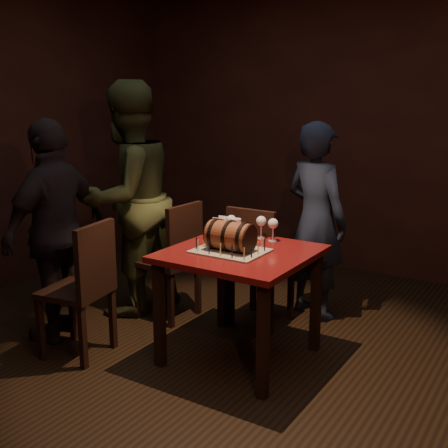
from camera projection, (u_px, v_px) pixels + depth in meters
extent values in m
plane|color=black|center=(216.00, 365.00, 3.70)|extent=(5.00, 5.00, 0.00)
cube|color=black|center=(356.00, 130.00, 5.44)|extent=(5.00, 0.04, 2.80)
cube|color=#530D0F|center=(240.00, 254.00, 3.65)|extent=(0.90, 0.90, 0.04)
cube|color=black|center=(159.00, 314.00, 3.62)|extent=(0.06, 0.06, 0.71)
cube|color=black|center=(263.00, 342.00, 3.22)|extent=(0.06, 0.06, 0.71)
cube|color=black|center=(223.00, 282.00, 4.25)|extent=(0.06, 0.06, 0.71)
cube|color=black|center=(316.00, 301.00, 3.85)|extent=(0.06, 0.06, 0.71)
cube|color=gray|center=(230.00, 251.00, 3.62)|extent=(0.45, 0.35, 0.01)
cylinder|color=brown|center=(230.00, 236.00, 3.59)|extent=(0.28, 0.19, 0.19)
cylinder|color=black|center=(217.00, 234.00, 3.65)|extent=(0.02, 0.20, 0.20)
cylinder|color=black|center=(230.00, 236.00, 3.59)|extent=(0.02, 0.20, 0.20)
cylinder|color=black|center=(244.00, 238.00, 3.54)|extent=(0.02, 0.20, 0.20)
cylinder|color=black|center=(211.00, 233.00, 3.67)|extent=(0.01, 0.18, 0.18)
cylinder|color=black|center=(250.00, 239.00, 3.52)|extent=(0.01, 0.18, 0.18)
cylinder|color=black|center=(209.00, 233.00, 3.68)|extent=(0.04, 0.02, 0.02)
sphere|color=black|center=(206.00, 232.00, 3.69)|extent=(0.03, 0.03, 0.03)
cylinder|color=#FEF698|center=(198.00, 246.00, 3.57)|extent=(0.01, 0.01, 0.08)
cylinder|color=black|center=(198.00, 239.00, 3.55)|extent=(0.00, 0.00, 0.01)
cylinder|color=black|center=(209.00, 248.00, 3.52)|extent=(0.01, 0.01, 0.08)
cylinder|color=black|center=(209.00, 241.00, 3.51)|extent=(0.00, 0.00, 0.01)
cylinder|color=#FEF698|center=(220.00, 250.00, 3.48)|extent=(0.01, 0.01, 0.08)
cylinder|color=black|center=(220.00, 243.00, 3.47)|extent=(0.00, 0.00, 0.01)
cylinder|color=black|center=(232.00, 252.00, 3.43)|extent=(0.01, 0.01, 0.08)
cylinder|color=black|center=(232.00, 245.00, 3.42)|extent=(0.00, 0.00, 0.01)
cylinder|color=#FEF698|center=(244.00, 254.00, 3.39)|extent=(0.01, 0.01, 0.08)
cylinder|color=black|center=(244.00, 247.00, 3.38)|extent=(0.00, 0.00, 0.01)
cylinder|color=black|center=(252.00, 251.00, 3.45)|extent=(0.01, 0.01, 0.08)
cylinder|color=black|center=(252.00, 244.00, 3.44)|extent=(0.00, 0.00, 0.01)
cylinder|color=#FEF698|center=(258.00, 248.00, 3.52)|extent=(0.01, 0.01, 0.08)
cylinder|color=black|center=(258.00, 241.00, 3.51)|extent=(0.00, 0.00, 0.01)
cylinder|color=black|center=(265.00, 245.00, 3.59)|extent=(0.01, 0.01, 0.08)
cylinder|color=black|center=(265.00, 238.00, 3.58)|extent=(0.00, 0.00, 0.01)
cylinder|color=#FEF698|center=(262.00, 242.00, 3.64)|extent=(0.01, 0.01, 0.08)
cylinder|color=black|center=(262.00, 236.00, 3.63)|extent=(0.00, 0.00, 0.01)
cylinder|color=black|center=(251.00, 241.00, 3.69)|extent=(0.01, 0.01, 0.08)
cylinder|color=black|center=(251.00, 234.00, 3.68)|extent=(0.00, 0.00, 0.01)
cylinder|color=#FEF698|center=(240.00, 239.00, 3.73)|extent=(0.01, 0.01, 0.08)
cylinder|color=black|center=(240.00, 232.00, 3.72)|extent=(0.00, 0.00, 0.01)
cylinder|color=black|center=(229.00, 237.00, 3.78)|extent=(0.01, 0.01, 0.08)
cylinder|color=black|center=(229.00, 231.00, 3.77)|extent=(0.00, 0.00, 0.01)
cylinder|color=#FEF698|center=(218.00, 236.00, 3.82)|extent=(0.01, 0.01, 0.08)
cylinder|color=black|center=(218.00, 229.00, 3.81)|extent=(0.00, 0.00, 0.01)
cylinder|color=black|center=(211.00, 238.00, 3.76)|extent=(0.01, 0.01, 0.08)
cylinder|color=black|center=(211.00, 231.00, 3.75)|extent=(0.00, 0.00, 0.01)
cylinder|color=#FEF698|center=(204.00, 241.00, 3.69)|extent=(0.01, 0.01, 0.08)
cylinder|color=black|center=(204.00, 234.00, 3.68)|extent=(0.00, 0.00, 0.01)
cylinder|color=black|center=(196.00, 243.00, 3.62)|extent=(0.01, 0.01, 0.08)
cylinder|color=black|center=(196.00, 237.00, 3.61)|extent=(0.00, 0.00, 0.01)
cylinder|color=silver|center=(231.00, 237.00, 3.99)|extent=(0.06, 0.06, 0.01)
cylinder|color=silver|center=(231.00, 230.00, 3.98)|extent=(0.01, 0.01, 0.09)
sphere|color=silver|center=(231.00, 220.00, 3.96)|extent=(0.07, 0.07, 0.07)
sphere|color=#591114|center=(231.00, 221.00, 3.96)|extent=(0.05, 0.05, 0.05)
cylinder|color=silver|center=(261.00, 238.00, 3.96)|extent=(0.06, 0.06, 0.01)
cylinder|color=silver|center=(261.00, 231.00, 3.95)|extent=(0.01, 0.01, 0.09)
sphere|color=silver|center=(261.00, 221.00, 3.93)|extent=(0.07, 0.07, 0.07)
cylinder|color=silver|center=(273.00, 241.00, 3.88)|extent=(0.06, 0.06, 0.01)
cylinder|color=silver|center=(273.00, 234.00, 3.87)|extent=(0.01, 0.01, 0.09)
sphere|color=silver|center=(273.00, 223.00, 3.85)|extent=(0.07, 0.07, 0.07)
sphere|color=#BF594C|center=(273.00, 224.00, 3.86)|extent=(0.05, 0.05, 0.05)
cylinder|color=silver|center=(236.00, 229.00, 3.90)|extent=(0.07, 0.07, 0.15)
cylinder|color=#9E5414|center=(236.00, 232.00, 3.90)|extent=(0.06, 0.06, 0.11)
cylinder|color=white|center=(236.00, 222.00, 3.89)|extent=(0.06, 0.06, 0.02)
cube|color=black|center=(262.00, 266.00, 4.31)|extent=(0.40, 0.40, 0.04)
cube|color=black|center=(291.00, 293.00, 4.41)|extent=(0.04, 0.04, 0.43)
cube|color=black|center=(253.00, 285.00, 4.59)|extent=(0.04, 0.04, 0.43)
cube|color=black|center=(270.00, 307.00, 4.13)|extent=(0.04, 0.04, 0.43)
cube|color=black|center=(231.00, 298.00, 4.31)|extent=(0.04, 0.04, 0.43)
cube|color=black|center=(250.00, 240.00, 4.10)|extent=(0.40, 0.04, 0.46)
cube|color=black|center=(167.00, 262.00, 4.42)|extent=(0.42, 0.42, 0.04)
cube|color=black|center=(166.00, 280.00, 4.71)|extent=(0.04, 0.04, 0.43)
cube|color=black|center=(138.00, 292.00, 4.44)|extent=(0.04, 0.04, 0.43)
cube|color=black|center=(198.00, 288.00, 4.52)|extent=(0.04, 0.04, 0.43)
cube|color=black|center=(171.00, 301.00, 4.25)|extent=(0.04, 0.04, 0.43)
cube|color=black|center=(185.00, 234.00, 4.27)|extent=(0.06, 0.40, 0.46)
cube|color=black|center=(75.00, 291.00, 3.77)|extent=(0.46, 0.46, 0.04)
cube|color=black|center=(73.00, 311.00, 4.04)|extent=(0.04, 0.04, 0.43)
cube|color=black|center=(41.00, 329.00, 3.73)|extent=(0.04, 0.04, 0.43)
cube|color=black|center=(113.00, 319.00, 3.91)|extent=(0.04, 0.04, 0.43)
cube|color=black|center=(83.00, 338.00, 3.61)|extent=(0.04, 0.04, 0.43)
cube|color=black|center=(96.00, 259.00, 3.65)|extent=(0.11, 0.40, 0.46)
imported|color=#1A2234|center=(316.00, 221.00, 4.39)|extent=(0.65, 0.53, 1.55)
imported|color=#363D1E|center=(128.00, 199.00, 4.46)|extent=(0.81, 0.98, 1.85)
imported|color=black|center=(56.00, 231.00, 3.98)|extent=(0.45, 0.95, 1.59)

